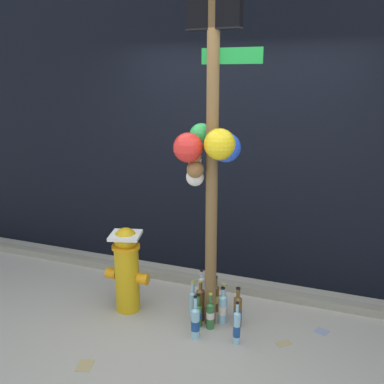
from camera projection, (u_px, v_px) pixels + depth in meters
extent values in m
plane|color=#ADA899|center=(189.00, 348.00, 3.57)|extent=(14.00, 14.00, 0.00)
cube|color=black|center=(243.00, 105.00, 4.47)|extent=(10.00, 0.20, 3.73)
cube|color=gray|center=(227.00, 286.00, 4.55)|extent=(8.00, 0.12, 0.08)
cylinder|color=brown|center=(212.00, 173.00, 3.58)|extent=(0.10, 0.10, 2.76)
cube|color=#198C33|center=(232.00, 56.00, 3.29)|extent=(0.49, 0.04, 0.12)
cube|color=black|center=(214.00, 4.00, 3.25)|extent=(0.45, 0.13, 0.36)
sphere|color=yellow|center=(220.00, 144.00, 3.40)|extent=(0.25, 0.25, 0.25)
sphere|color=blue|center=(226.00, 148.00, 3.47)|extent=(0.24, 0.24, 0.24)
sphere|color=green|center=(201.00, 135.00, 3.63)|extent=(0.20, 0.20, 0.20)
sphere|color=red|center=(188.00, 148.00, 3.48)|extent=(0.24, 0.24, 0.24)
sphere|color=brown|center=(195.00, 169.00, 3.54)|extent=(0.14, 0.14, 0.14)
sphere|color=brown|center=(195.00, 156.00, 3.51)|extent=(0.10, 0.10, 0.10)
sphere|color=brown|center=(191.00, 152.00, 3.52)|extent=(0.04, 0.04, 0.04)
sphere|color=brown|center=(199.00, 153.00, 3.49)|extent=(0.04, 0.04, 0.04)
sphere|color=brown|center=(193.00, 157.00, 3.47)|extent=(0.04, 0.04, 0.04)
sphere|color=silver|center=(195.00, 177.00, 3.61)|extent=(0.15, 0.15, 0.15)
sphere|color=silver|center=(195.00, 163.00, 3.58)|extent=(0.11, 0.11, 0.11)
sphere|color=silver|center=(191.00, 159.00, 3.58)|extent=(0.04, 0.04, 0.04)
sphere|color=silver|center=(199.00, 160.00, 3.56)|extent=(0.04, 0.04, 0.04)
sphere|color=#9D9992|center=(193.00, 164.00, 3.54)|extent=(0.04, 0.04, 0.04)
cylinder|color=gold|center=(127.00, 279.00, 4.09)|extent=(0.23, 0.23, 0.62)
cylinder|color=orange|center=(126.00, 247.00, 4.01)|extent=(0.26, 0.26, 0.03)
sphere|color=gold|center=(126.00, 239.00, 3.99)|extent=(0.21, 0.21, 0.21)
cylinder|color=orange|center=(112.00, 273.00, 4.14)|extent=(0.10, 0.10, 0.10)
cylinder|color=orange|center=(143.00, 279.00, 4.03)|extent=(0.10, 0.10, 0.10)
cube|color=white|center=(125.00, 235.00, 3.98)|extent=(0.33, 0.33, 0.03)
cylinder|color=#337038|center=(210.00, 317.00, 3.83)|extent=(0.07, 0.07, 0.22)
cone|color=#337038|center=(211.00, 304.00, 3.80)|extent=(0.07, 0.07, 0.03)
cylinder|color=#337038|center=(211.00, 299.00, 3.78)|extent=(0.03, 0.03, 0.07)
cylinder|color=silver|center=(210.00, 315.00, 3.82)|extent=(0.07, 0.07, 0.06)
cylinder|color=gold|center=(211.00, 294.00, 3.77)|extent=(0.03, 0.03, 0.01)
cylinder|color=silver|center=(224.00, 306.00, 4.02)|extent=(0.07, 0.07, 0.20)
cone|color=silver|center=(224.00, 295.00, 3.99)|extent=(0.07, 0.07, 0.03)
cylinder|color=silver|center=(224.00, 289.00, 3.97)|extent=(0.03, 0.03, 0.08)
cylinder|color=silver|center=(224.00, 306.00, 4.02)|extent=(0.07, 0.07, 0.06)
cylinder|color=gold|center=(224.00, 285.00, 3.96)|extent=(0.03, 0.03, 0.01)
cylinder|color=#93CCE0|center=(223.00, 310.00, 3.91)|extent=(0.08, 0.08, 0.25)
cone|color=#93CCE0|center=(223.00, 296.00, 3.87)|extent=(0.08, 0.08, 0.03)
cylinder|color=#93CCE0|center=(223.00, 291.00, 3.86)|extent=(0.04, 0.04, 0.05)
cylinder|color=silver|center=(223.00, 310.00, 3.91)|extent=(0.08, 0.08, 0.08)
cylinder|color=black|center=(223.00, 288.00, 3.85)|extent=(0.04, 0.04, 0.01)
cylinder|color=silver|center=(201.00, 292.00, 4.22)|extent=(0.06, 0.06, 0.27)
cone|color=silver|center=(202.00, 278.00, 4.18)|extent=(0.06, 0.06, 0.02)
cylinder|color=silver|center=(202.00, 274.00, 4.17)|extent=(0.03, 0.03, 0.06)
cylinder|color=black|center=(202.00, 270.00, 4.16)|extent=(0.03, 0.03, 0.01)
cylinder|color=#93CCE0|center=(193.00, 304.00, 4.03)|extent=(0.06, 0.06, 0.22)
cone|color=#93CCE0|center=(193.00, 292.00, 4.00)|extent=(0.06, 0.06, 0.03)
cylinder|color=#93CCE0|center=(193.00, 287.00, 3.99)|extent=(0.03, 0.03, 0.08)
cylinder|color=gold|center=(193.00, 282.00, 3.97)|extent=(0.04, 0.04, 0.01)
cylinder|color=brown|center=(200.00, 306.00, 3.95)|extent=(0.08, 0.08, 0.29)
cone|color=brown|center=(201.00, 290.00, 3.91)|extent=(0.08, 0.08, 0.03)
cylinder|color=brown|center=(201.00, 285.00, 3.89)|extent=(0.03, 0.03, 0.06)
cylinder|color=gold|center=(201.00, 282.00, 3.89)|extent=(0.04, 0.04, 0.01)
cylinder|color=#93CCE0|center=(237.00, 329.00, 3.60)|extent=(0.06, 0.06, 0.27)
cone|color=#93CCE0|center=(237.00, 312.00, 3.56)|extent=(0.06, 0.06, 0.02)
cylinder|color=#93CCE0|center=(237.00, 307.00, 3.55)|extent=(0.02, 0.02, 0.07)
cylinder|color=#1E478C|center=(237.00, 331.00, 3.61)|extent=(0.06, 0.06, 0.10)
cylinder|color=black|center=(237.00, 303.00, 3.54)|extent=(0.03, 0.03, 0.01)
cylinder|color=#337038|center=(198.00, 317.00, 3.87)|extent=(0.07, 0.07, 0.18)
cone|color=#337038|center=(198.00, 306.00, 3.84)|extent=(0.07, 0.07, 0.03)
cylinder|color=#337038|center=(198.00, 300.00, 3.83)|extent=(0.03, 0.03, 0.09)
cylinder|color=#1E478C|center=(198.00, 315.00, 3.86)|extent=(0.07, 0.07, 0.06)
cylinder|color=black|center=(198.00, 295.00, 3.81)|extent=(0.04, 0.04, 0.01)
cylinder|color=#93CCE0|center=(195.00, 324.00, 3.68)|extent=(0.07, 0.07, 0.26)
cone|color=#93CCE0|center=(195.00, 309.00, 3.64)|extent=(0.07, 0.07, 0.03)
cylinder|color=#93CCE0|center=(195.00, 303.00, 3.63)|extent=(0.03, 0.03, 0.09)
cylinder|color=#1E478C|center=(195.00, 325.00, 3.68)|extent=(0.07, 0.07, 0.09)
cylinder|color=black|center=(195.00, 297.00, 3.62)|extent=(0.03, 0.03, 0.01)
cylinder|color=brown|center=(216.00, 299.00, 4.11)|extent=(0.07, 0.07, 0.24)
cone|color=brown|center=(216.00, 286.00, 4.08)|extent=(0.07, 0.07, 0.03)
cylinder|color=brown|center=(216.00, 281.00, 4.06)|extent=(0.03, 0.03, 0.07)
cylinder|color=#D8C64C|center=(216.00, 299.00, 4.11)|extent=(0.07, 0.07, 0.08)
cylinder|color=black|center=(216.00, 277.00, 4.05)|extent=(0.03, 0.03, 0.01)
cylinder|color=brown|center=(238.00, 312.00, 3.86)|extent=(0.07, 0.07, 0.26)
cone|color=brown|center=(238.00, 297.00, 3.82)|extent=(0.07, 0.07, 0.03)
cylinder|color=brown|center=(238.00, 292.00, 3.81)|extent=(0.04, 0.04, 0.07)
cylinder|color=#1E478C|center=(238.00, 315.00, 3.86)|extent=(0.08, 0.08, 0.10)
cylinder|color=black|center=(238.00, 288.00, 3.80)|extent=(0.04, 0.04, 0.01)
cube|color=tan|center=(284.00, 343.00, 3.63)|extent=(0.14, 0.14, 0.01)
cube|color=tan|center=(85.00, 365.00, 3.36)|extent=(0.15, 0.17, 0.01)
cube|color=#8C99B2|center=(322.00, 331.00, 3.80)|extent=(0.14, 0.13, 0.01)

